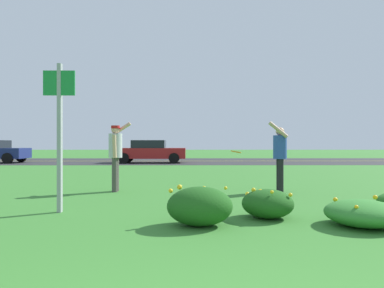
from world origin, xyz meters
name	(u,v)px	position (x,y,z in m)	size (l,w,h in m)	color
ground_plane	(196,177)	(0.00, 11.91, 0.00)	(120.00, 120.00, 0.00)	#387A2D
highway_strip	(193,161)	(0.00, 23.83, 0.00)	(120.00, 9.67, 0.01)	#2D2D30
highway_center_stripe	(193,161)	(0.00, 23.83, 0.01)	(120.00, 0.16, 0.00)	yellow
daylily_clump_near_camera	(268,203)	(1.03, 4.74, 0.24)	(0.85, 0.85, 0.49)	#1E5619
daylily_clump_front_right	(363,213)	(2.32, 4.15, 0.19)	(1.10, 1.11, 0.43)	#337F2D
daylily_clump_front_center	(200,206)	(-0.11, 4.19, 0.29)	(0.98, 0.80, 0.60)	#1E5619
sign_post_near_path	(60,122)	(-2.57, 5.25, 1.60)	(0.56, 0.10, 2.65)	#93969B
person_thrower_red_cap_gray_shirt	(116,151)	(-2.14, 7.98, 1.04)	(0.54, 0.49, 1.79)	#B2B2B7
person_catcher_blue_shirt	(280,153)	(2.04, 7.87, 0.99)	(0.51, 0.49, 1.78)	#2D4C9E
frisbee_orange	(236,152)	(0.91, 7.71, 1.02)	(0.26, 0.26, 0.08)	orange
car_red_center_left	(150,151)	(-2.76, 21.65, 0.74)	(4.50, 2.00, 1.45)	maroon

